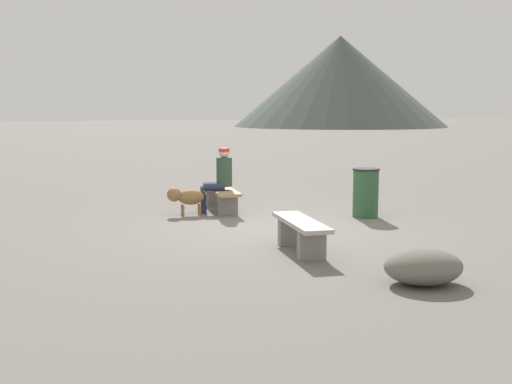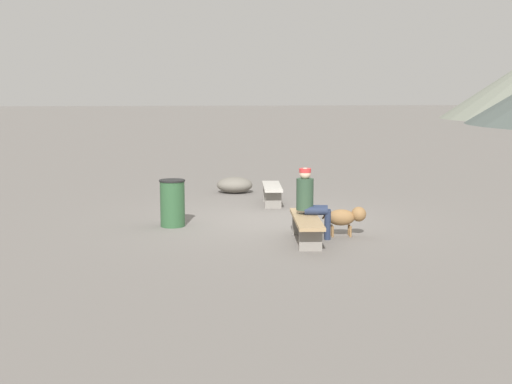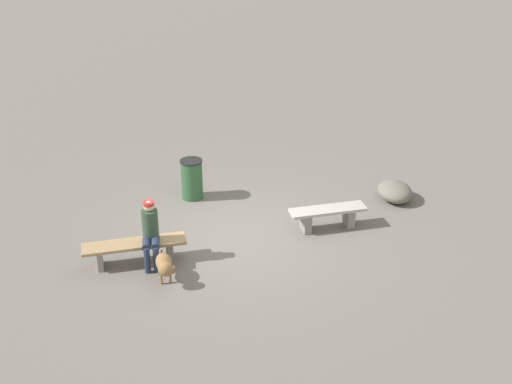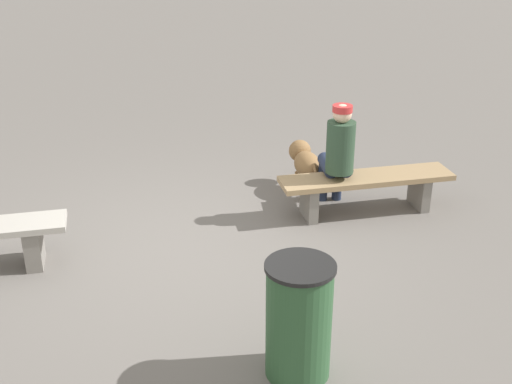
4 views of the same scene
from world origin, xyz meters
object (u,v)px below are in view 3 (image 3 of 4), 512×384
(bench_right, at_px, (135,248))
(boulder, at_px, (395,191))
(seated_person, at_px, (150,230))
(trash_bin, at_px, (192,179))
(bench_left, at_px, (328,215))
(dog, at_px, (164,265))

(bench_right, bearing_deg, boulder, -167.92)
(seated_person, relative_size, trash_bin, 1.39)
(bench_left, bearing_deg, boulder, -155.43)
(trash_bin, xyz_separation_m, boulder, (-4.16, 1.61, -0.25))
(bench_left, xyz_separation_m, bench_right, (3.92, -0.01, 0.02))
(bench_left, bearing_deg, bench_right, 5.59)
(boulder, bearing_deg, bench_left, 18.82)
(bench_left, relative_size, dog, 2.00)
(seated_person, distance_m, boulder, 5.63)
(bench_left, bearing_deg, dog, 18.39)
(bench_left, bearing_deg, trash_bin, -39.86)
(bench_right, height_order, trash_bin, trash_bin)
(bench_right, relative_size, trash_bin, 2.14)
(bench_right, xyz_separation_m, dog, (-0.38, 0.80, 0.03))
(dog, relative_size, boulder, 0.88)
(seated_person, bearing_deg, bench_left, -165.53)
(seated_person, relative_size, dog, 1.57)
(trash_bin, bearing_deg, dog, 66.78)
(bench_right, height_order, dog, dog)
(bench_left, height_order, trash_bin, trash_bin)
(seated_person, xyz_separation_m, trash_bin, (-1.40, -2.38, -0.25))
(seated_person, distance_m, trash_bin, 2.77)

